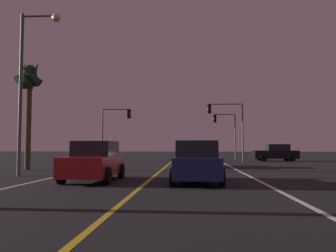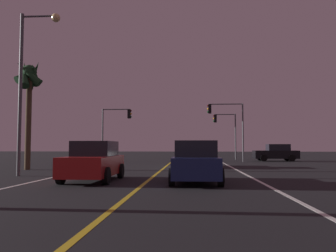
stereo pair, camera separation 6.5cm
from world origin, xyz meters
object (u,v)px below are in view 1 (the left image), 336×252
Objects in this scene: car_lead_same_lane at (196,162)px; street_lamp_left_mid at (30,72)px; traffic_light_far_right at (224,126)px; car_crossing_side at (276,153)px; traffic_light_near_left at (117,122)px; traffic_light_near_right at (226,118)px; car_oncoming at (95,162)px; palm_tree_left_mid at (29,82)px; car_ahead_far at (196,156)px.

street_lamp_left_mid reaches higher than car_lead_same_lane.
car_crossing_side is at bearing 142.64° from traffic_light_far_right.
car_lead_same_lane is 0.83× the size of traffic_light_near_left.
traffic_light_near_left is 16.69m from street_lamp_left_mid.
car_lead_same_lane is 0.77× the size of traffic_light_near_right.
car_oncoming is 19.21m from traffic_light_near_left.
car_crossing_side is 0.83× the size of traffic_light_near_left.
palm_tree_left_mid is (-18.90, -13.99, 4.77)m from car_crossing_side.
traffic_light_near_left is at bearing 87.05° from street_lamp_left_mid.
traffic_light_near_right is at bearing 0.00° from traffic_light_near_left.
traffic_light_near_right reaches higher than car_lead_same_lane.
car_ahead_far is 9.74m from traffic_light_near_right.
traffic_light_far_right is (7.96, 24.21, 2.97)m from car_oncoming.
traffic_light_near_left is 0.72× the size of palm_tree_left_mid.
palm_tree_left_mid is (-3.06, -12.11, 1.74)m from traffic_light_near_left.
car_ahead_far and car_oncoming have the same top height.
palm_tree_left_mid is (-13.73, -12.11, 1.41)m from traffic_light_near_right.
traffic_light_near_right is 1.08× the size of traffic_light_near_left.
palm_tree_left_mid is (-10.71, -3.48, 4.77)m from car_ahead_far.
street_lamp_left_mid is at bearing 133.19° from car_ahead_far.
car_ahead_far is at bearing 70.72° from traffic_light_near_right.
car_ahead_far is 14.84m from traffic_light_far_right.
car_oncoming is (-12.71, -20.58, 0.00)m from car_crossing_side.
traffic_light_near_left reaches higher than car_oncoming.
traffic_light_far_right is at bearing -13.68° from car_ahead_far.
car_lead_same_lane is at bearing 68.34° from car_crossing_side.
traffic_light_near_right is (7.54, 18.71, 3.36)m from car_oncoming.
car_ahead_far is at bearing -48.43° from traffic_light_near_left.
street_lamp_left_mid is at bearing 72.95° from car_lead_same_lane.
car_crossing_side is 1.00× the size of car_lead_same_lane.
car_crossing_side is 0.84× the size of traffic_light_far_right.
car_oncoming is 6.28m from street_lamp_left_mid.
palm_tree_left_mid reaches higher than traffic_light_far_right.
palm_tree_left_mid reaches higher than car_lead_same_lane.
traffic_light_near_right is (3.19, 19.17, 3.36)m from car_lead_same_lane.
car_crossing_side is 24.19m from car_oncoming.
traffic_light_near_right is 1.10× the size of traffic_light_far_right.
traffic_light_near_left is at bearing -170.51° from car_oncoming.
street_lamp_left_mid is (-11.52, -16.61, 1.03)m from traffic_light_near_right.
car_lead_same_lane is at bearing -68.69° from traffic_light_near_left.
car_lead_same_lane is 9.76m from street_lamp_left_mid.
traffic_light_near_right is 5.53m from traffic_light_far_right.
traffic_light_near_right reaches higher than traffic_light_near_left.
traffic_light_near_right is 20.24m from street_lamp_left_mid.
street_lamp_left_mid is at bearing 61.62° from traffic_light_far_right.
traffic_light_near_left is at bearing 6.76° from car_crossing_side.
car_crossing_side and car_oncoming have the same top height.
car_crossing_side is 13.32m from car_ahead_far.
car_crossing_side is 0.52× the size of street_lamp_left_mid.
car_lead_same_lane is 13.55m from palm_tree_left_mid.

